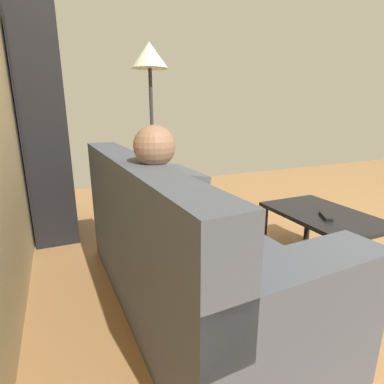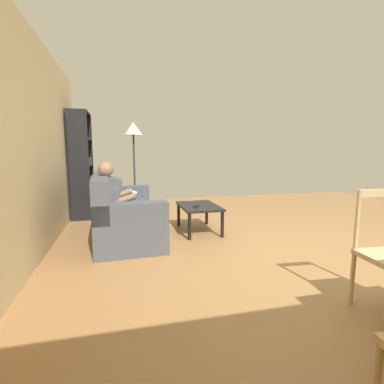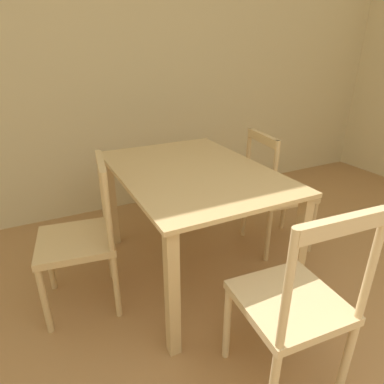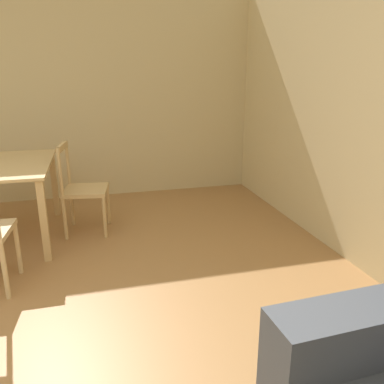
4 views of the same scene
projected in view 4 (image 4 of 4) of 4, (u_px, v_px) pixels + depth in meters
name	position (u px, v px, depth m)	size (l,w,h in m)	color
wall_side	(13.00, 94.00, 4.62)	(0.12, 6.04, 2.66)	#C8B586
dining_table	(2.00, 176.00, 3.63)	(1.28, 0.90, 0.76)	tan
dining_chair_near_wall	(83.00, 190.00, 3.87)	(0.47, 0.47, 0.92)	tan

